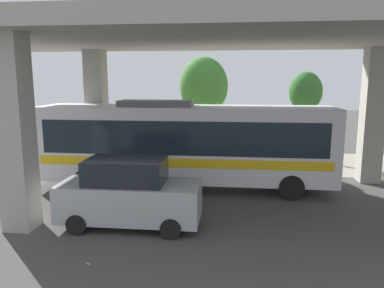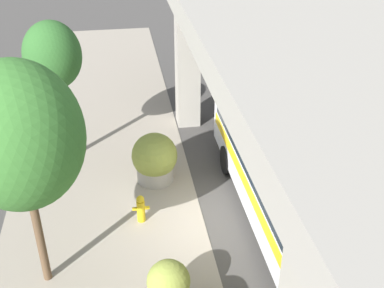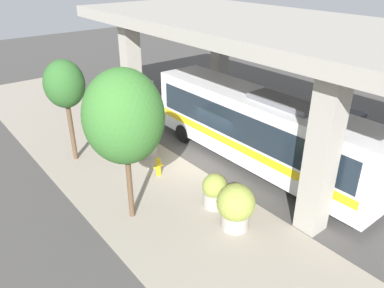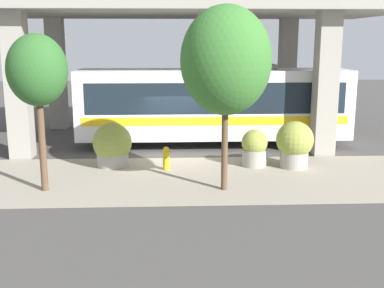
% 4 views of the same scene
% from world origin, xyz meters
% --- Properties ---
extents(ground_plane, '(80.00, 80.00, 0.00)m').
position_xyz_m(ground_plane, '(0.00, 0.00, 0.00)').
color(ground_plane, '#474442').
rests_on(ground_plane, ground).
extents(sidewalk_strip, '(6.00, 40.00, 0.02)m').
position_xyz_m(sidewalk_strip, '(-3.00, 0.00, 0.01)').
color(sidewalk_strip, gray).
rests_on(sidewalk_strip, ground).
extents(overpass, '(9.40, 20.93, 6.69)m').
position_xyz_m(overpass, '(4.00, 0.00, 5.91)').
color(overpass, '#9E998E').
rests_on(overpass, ground).
extents(bus, '(2.66, 12.52, 3.81)m').
position_xyz_m(bus, '(2.46, -1.86, 2.06)').
color(bus, silver).
rests_on(bus, ground).
extents(fire_hydrant, '(0.52, 0.25, 0.93)m').
position_xyz_m(fire_hydrant, '(-1.87, 0.33, 0.47)').
color(fire_hydrant, gold).
rests_on(fire_hydrant, ground).
extents(planter_front, '(1.45, 1.45, 1.85)m').
position_xyz_m(planter_front, '(-1.73, -4.66, 0.95)').
color(planter_front, '#9E998E').
rests_on(planter_front, ground).
extents(planter_middle, '(1.53, 1.53, 1.75)m').
position_xyz_m(planter_middle, '(-1.24, 2.44, 0.84)').
color(planter_middle, '#9E998E').
rests_on(planter_middle, ground).
extents(planter_back, '(1.03, 1.03, 1.48)m').
position_xyz_m(planter_back, '(-1.43, -3.14, 0.74)').
color(planter_back, '#9E998E').
rests_on(planter_back, ground).
extents(street_tree_near, '(1.91, 1.91, 5.12)m').
position_xyz_m(street_tree_near, '(-4.29, 4.34, 3.93)').
color(street_tree_near, brown).
rests_on(street_tree_near, ground).
extents(street_tree_far, '(2.90, 2.90, 6.01)m').
position_xyz_m(street_tree_far, '(-4.45, -1.62, 4.26)').
color(street_tree_far, brown).
rests_on(street_tree_far, ground).
extents(parked_car, '(1.91, 4.51, 2.23)m').
position_xyz_m(parked_car, '(6.95, -3.08, 1.07)').
color(parked_car, '#A5A8AD').
rests_on(parked_car, ground).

